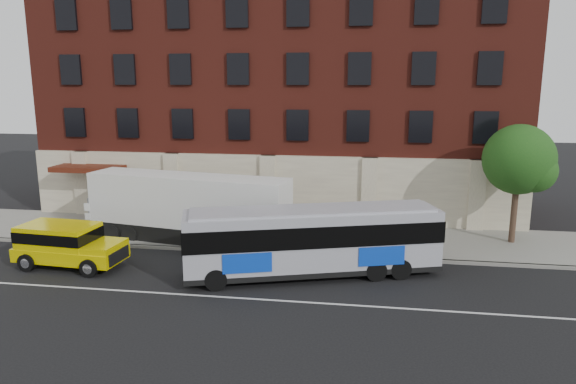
# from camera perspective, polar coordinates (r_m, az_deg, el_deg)

# --- Properties ---
(ground) EXTENTS (120.00, 120.00, 0.00)m
(ground) POSITION_cam_1_polar(r_m,az_deg,el_deg) (21.14, -8.29, -11.75)
(ground) COLOR black
(ground) RESTS_ON ground
(sidewalk) EXTENTS (60.00, 6.00, 0.15)m
(sidewalk) POSITION_cam_1_polar(r_m,az_deg,el_deg) (29.31, -3.17, -4.67)
(sidewalk) COLOR gray
(sidewalk) RESTS_ON ground
(kerb) EXTENTS (60.00, 0.25, 0.15)m
(kerb) POSITION_cam_1_polar(r_m,az_deg,el_deg) (26.52, -4.51, -6.50)
(kerb) COLOR gray
(kerb) RESTS_ON ground
(lane_line) EXTENTS (60.00, 0.12, 0.01)m
(lane_line) POSITION_cam_1_polar(r_m,az_deg,el_deg) (21.58, -7.90, -11.21)
(lane_line) COLOR silver
(lane_line) RESTS_ON ground
(building) EXTENTS (30.00, 12.10, 15.00)m
(building) POSITION_cam_1_polar(r_m,az_deg,el_deg) (35.88, -0.68, 10.57)
(building) COLOR maroon
(building) RESTS_ON sidewalk
(sign_pole) EXTENTS (0.30, 0.20, 2.50)m
(sign_pole) POSITION_cam_1_polar(r_m,az_deg,el_deg) (29.35, -20.88, -2.65)
(sign_pole) COLOR gray
(sign_pole) RESTS_ON ground
(street_tree) EXTENTS (3.60, 3.60, 6.20)m
(street_tree) POSITION_cam_1_polar(r_m,az_deg,el_deg) (29.27, 23.90, 2.98)
(street_tree) COLOR #3D2B1E
(street_tree) RESTS_ON sidewalk
(city_bus) EXTENTS (11.39, 5.69, 3.07)m
(city_bus) POSITION_cam_1_polar(r_m,az_deg,el_deg) (23.03, 2.70, -5.13)
(city_bus) COLOR #A0A0AA
(city_bus) RESTS_ON ground
(yellow_suv) EXTENTS (5.30, 2.58, 1.99)m
(yellow_suv) POSITION_cam_1_polar(r_m,az_deg,el_deg) (26.41, -23.08, -5.10)
(yellow_suv) COLOR #DCC900
(yellow_suv) RESTS_ON ground
(shipping_container) EXTENTS (11.15, 4.09, 3.64)m
(shipping_container) POSITION_cam_1_polar(r_m,az_deg,el_deg) (28.19, -10.79, -1.90)
(shipping_container) COLOR black
(shipping_container) RESTS_ON ground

